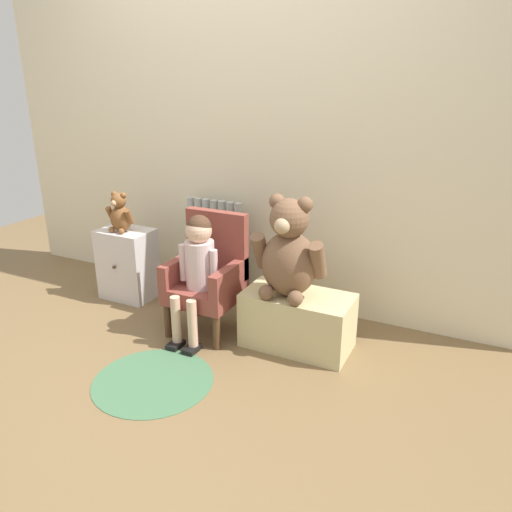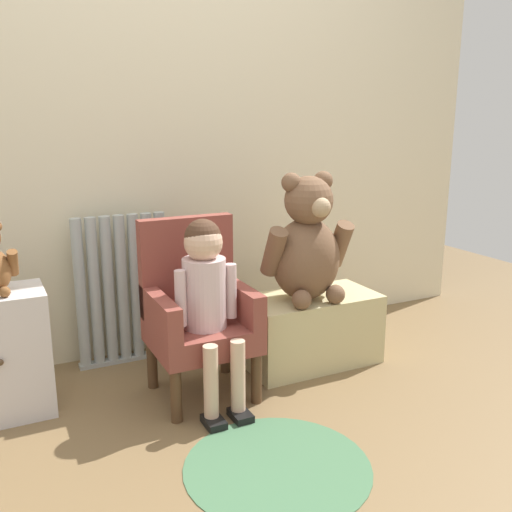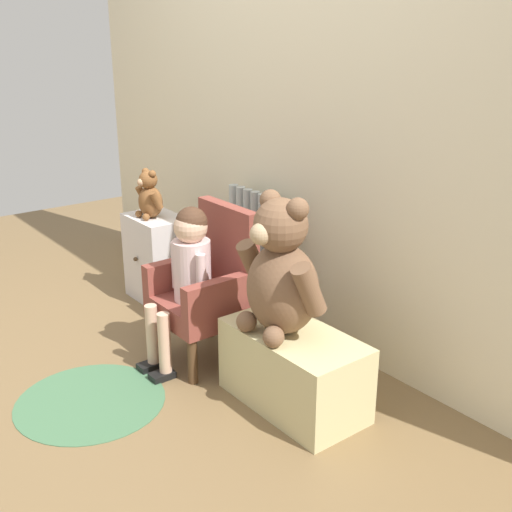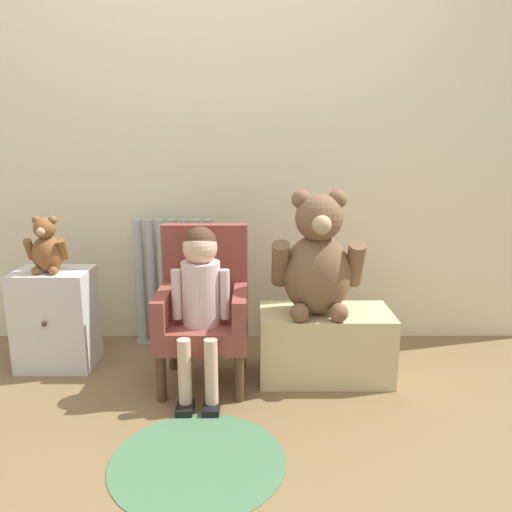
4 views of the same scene
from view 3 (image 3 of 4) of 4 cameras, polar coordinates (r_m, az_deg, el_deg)
ground_plane at (r=2.94m, az=-13.17°, el=-11.15°), size 6.00×6.00×0.00m
back_wall at (r=3.13m, az=3.66°, el=14.49°), size 3.80×0.05×2.40m
radiator at (r=3.36m, az=-0.07°, el=-0.06°), size 0.43×0.05×0.70m
small_dresser at (r=3.68m, az=-8.70°, el=-0.17°), size 0.36×0.28×0.49m
child_armchair at (r=2.97m, az=-4.20°, el=-2.69°), size 0.40×0.38×0.72m
child_figure at (r=2.86m, az=-6.14°, el=-0.71°), size 0.25×0.35×0.75m
low_bench at (r=2.66m, az=3.37°, el=-10.02°), size 0.61×0.32×0.33m
large_teddy_bear at (r=2.50m, az=2.25°, el=-1.56°), size 0.41×0.29×0.57m
small_teddy_bear at (r=3.56m, az=-9.44°, el=5.24°), size 0.20×0.14×0.27m
floor_rug at (r=2.84m, az=-14.50°, el=-12.37°), size 0.62×0.62×0.01m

